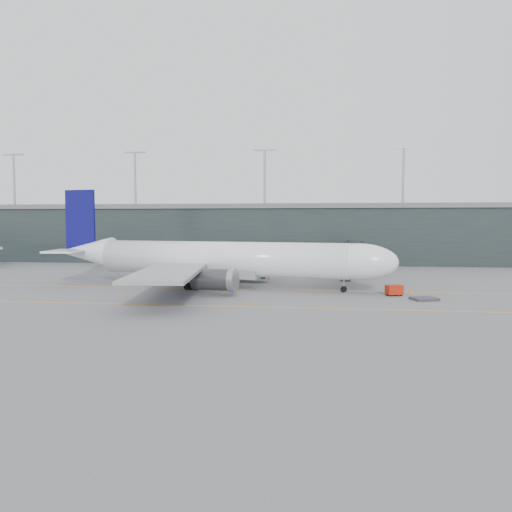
# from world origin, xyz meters

# --- Properties ---
(ground) EXTENTS (320.00, 320.00, 0.00)m
(ground) POSITION_xyz_m (0.00, 0.00, 0.00)
(ground) COLOR #5A5A5F
(ground) RESTS_ON ground
(taxiline_a) EXTENTS (160.00, 0.25, 0.02)m
(taxiline_a) POSITION_xyz_m (0.00, -4.00, 0.01)
(taxiline_a) COLOR orange
(taxiline_a) RESTS_ON ground
(taxiline_b) EXTENTS (160.00, 0.25, 0.02)m
(taxiline_b) POSITION_xyz_m (0.00, -20.00, 0.01)
(taxiline_b) COLOR orange
(taxiline_b) RESTS_ON ground
(taxiline_lead_main) EXTENTS (0.25, 60.00, 0.02)m
(taxiline_lead_main) POSITION_xyz_m (5.00, 20.00, 0.01)
(taxiline_lead_main) COLOR orange
(taxiline_lead_main) RESTS_ON ground
(terminal) EXTENTS (240.00, 36.00, 29.00)m
(terminal) POSITION_xyz_m (-0.00, 58.00, 7.62)
(terminal) COLOR #1C2727
(terminal) RESTS_ON ground
(main_aircraft) EXTENTS (58.14, 54.05, 16.33)m
(main_aircraft) POSITION_xyz_m (3.22, -2.22, 4.58)
(main_aircraft) COLOR white
(main_aircraft) RESTS_ON ground
(jet_bridge) EXTENTS (7.99, 43.64, 6.11)m
(jet_bridge) POSITION_xyz_m (24.98, 22.65, 4.58)
(jet_bridge) COLOR #26262A
(jet_bridge) RESTS_ON ground
(gse_cart) EXTENTS (2.63, 2.14, 1.55)m
(gse_cart) POSITION_xyz_m (30.11, -7.98, 0.86)
(gse_cart) COLOR #AD1F0C
(gse_cart) RESTS_ON ground
(baggage_dolly) EXTENTS (3.97, 3.56, 0.33)m
(baggage_dolly) POSITION_xyz_m (33.63, -11.60, 0.20)
(baggage_dolly) COLOR #343439
(baggage_dolly) RESTS_ON ground
(uld_a) EXTENTS (2.60, 2.40, 1.90)m
(uld_a) POSITION_xyz_m (-4.27, 9.63, 1.00)
(uld_a) COLOR #36373B
(uld_a) RESTS_ON ground
(uld_b) EXTENTS (2.26, 2.05, 1.68)m
(uld_b) POSITION_xyz_m (-2.96, 10.59, 0.89)
(uld_b) COLOR #36373B
(uld_b) RESTS_ON ground
(uld_c) EXTENTS (2.11, 1.87, 1.62)m
(uld_c) POSITION_xyz_m (1.16, 10.80, 0.85)
(uld_c) COLOR #36373B
(uld_c) RESTS_ON ground
(cone_nose) EXTENTS (0.44, 0.44, 0.70)m
(cone_nose) POSITION_xyz_m (33.09, -4.45, 0.35)
(cone_nose) COLOR orange
(cone_nose) RESTS_ON ground
(cone_wing_stbd) EXTENTS (0.39, 0.39, 0.62)m
(cone_wing_stbd) POSITION_xyz_m (10.49, -19.00, 0.31)
(cone_wing_stbd) COLOR #FB520D
(cone_wing_stbd) RESTS_ON ground
(cone_wing_port) EXTENTS (0.45, 0.45, 0.71)m
(cone_wing_port) POSITION_xyz_m (10.02, 9.87, 0.36)
(cone_wing_port) COLOR #EF4F0D
(cone_wing_port) RESTS_ON ground
(cone_tail) EXTENTS (0.39, 0.39, 0.61)m
(cone_tail) POSITION_xyz_m (-9.87, -9.93, 0.31)
(cone_tail) COLOR orange
(cone_tail) RESTS_ON ground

